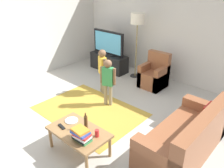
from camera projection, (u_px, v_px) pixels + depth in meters
name	position (u px, v px, depth m)	size (l,w,h in m)	color
ground	(92.00, 123.00, 4.59)	(7.80, 7.80, 0.00)	#B2ADA3
wall_back	(173.00, 30.00, 6.01)	(6.00, 0.12, 2.70)	silver
wall_left	(8.00, 32.00, 5.81)	(0.12, 6.00, 2.70)	silver
area_rug	(89.00, 111.00, 4.98)	(2.20, 1.60, 0.01)	#B28C33
tv_stand	(109.00, 62.00, 7.02)	(1.20, 0.44, 0.50)	black
tv	(108.00, 43.00, 6.74)	(1.10, 0.28, 0.71)	black
couch	(188.00, 140.00, 3.68)	(0.80, 1.80, 0.86)	brown
armchair	(155.00, 76.00, 5.97)	(0.60, 0.60, 0.90)	brown
floor_lamp	(137.00, 22.00, 6.02)	(0.36, 0.36, 1.78)	#262626
child_near_tv	(102.00, 67.00, 5.49)	(0.34, 0.22, 1.11)	gray
child_center	(108.00, 78.00, 4.97)	(0.34, 0.20, 1.07)	gray
coffee_table	(79.00, 133.00, 3.70)	(1.00, 0.60, 0.42)	olive
book_stack	(81.00, 135.00, 3.42)	(0.30, 0.22, 0.21)	#388C4C
bottle	(86.00, 122.00, 3.67)	(0.06, 0.06, 0.30)	#4C3319
tv_remote	(62.00, 127.00, 3.76)	(0.17, 0.05, 0.02)	black
soda_can	(97.00, 133.00, 3.53)	(0.07, 0.07, 0.12)	red
plate	(71.00, 120.00, 3.92)	(0.22, 0.22, 0.02)	white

